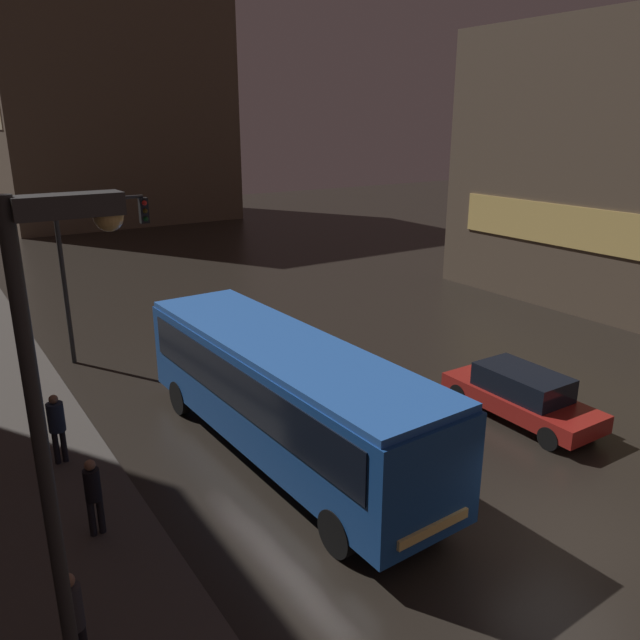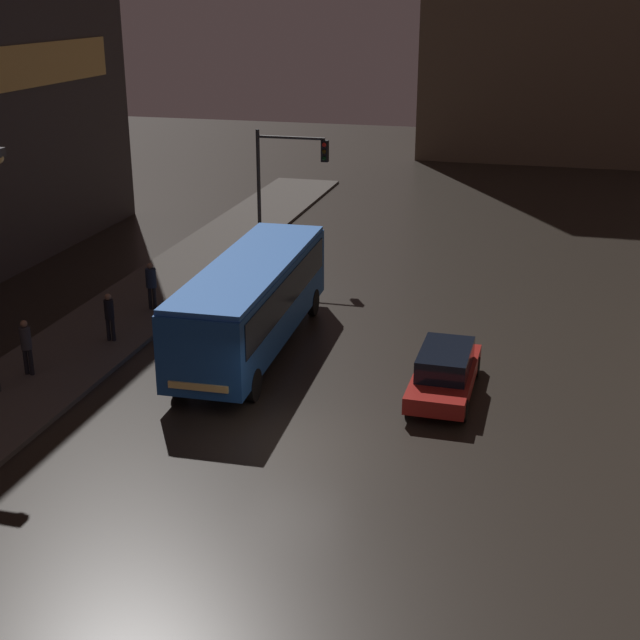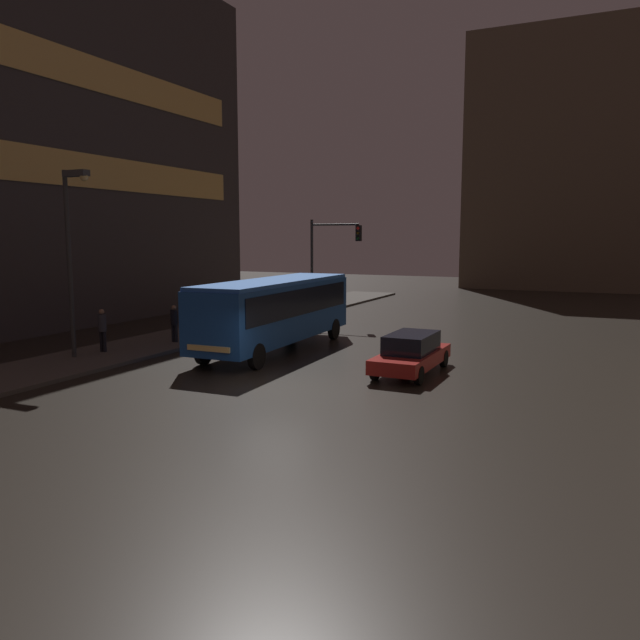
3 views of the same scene
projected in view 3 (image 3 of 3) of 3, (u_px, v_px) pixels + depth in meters
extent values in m
plane|color=black|center=(273.00, 388.00, 20.59)|extent=(120.00, 120.00, 0.00)
cube|color=#47423D|center=(218.00, 329.00, 33.34)|extent=(4.00, 48.00, 0.15)
cube|color=#383333|center=(28.00, 136.00, 35.75)|extent=(10.00, 28.99, 21.44)
cube|color=#E0B25B|center=(94.00, 172.00, 33.96)|extent=(0.24, 24.64, 1.80)
cube|color=#E0B25B|center=(90.00, 73.00, 33.27)|extent=(0.24, 24.64, 1.80)
cube|color=brown|center=(568.00, 165.00, 60.94)|extent=(18.00, 12.00, 23.91)
cube|color=beige|center=(474.00, 203.00, 65.17)|extent=(0.24, 10.20, 1.80)
cube|color=beige|center=(476.00, 134.00, 64.24)|extent=(0.24, 10.20, 1.80)
cube|color=#194793|center=(276.00, 311.00, 27.20)|extent=(2.88, 10.55, 2.41)
cube|color=black|center=(276.00, 300.00, 27.14)|extent=(2.91, 9.72, 1.10)
cube|color=blue|center=(275.00, 281.00, 27.03)|extent=(2.82, 10.34, 0.16)
cube|color=#F4CC72|center=(209.00, 349.00, 22.53)|extent=(1.80, 0.15, 0.20)
cylinder|color=black|center=(257.00, 356.00, 23.41)|extent=(0.28, 1.01, 1.00)
cylinder|color=black|center=(204.00, 352.00, 24.34)|extent=(0.28, 1.01, 1.00)
cylinder|color=black|center=(334.00, 329.00, 30.40)|extent=(0.28, 1.01, 1.00)
cylinder|color=black|center=(290.00, 326.00, 31.33)|extent=(0.28, 1.01, 1.00)
cube|color=maroon|center=(411.00, 358.00, 22.79)|extent=(1.80, 4.69, 0.50)
cube|color=black|center=(412.00, 342.00, 22.72)|extent=(1.51, 2.58, 0.67)
cylinder|color=black|center=(419.00, 375.00, 21.03)|extent=(0.21, 0.64, 0.64)
cylinder|color=black|center=(375.00, 371.00, 21.71)|extent=(0.21, 0.64, 0.64)
cylinder|color=black|center=(444.00, 358.00, 23.94)|extent=(0.21, 0.64, 0.64)
cylinder|color=black|center=(405.00, 355.00, 24.62)|extent=(0.21, 0.64, 0.64)
cylinder|color=black|center=(173.00, 333.00, 28.74)|extent=(0.14, 0.14, 0.81)
cylinder|color=black|center=(176.00, 333.00, 28.67)|extent=(0.14, 0.14, 0.81)
cylinder|color=black|center=(174.00, 317.00, 28.61)|extent=(0.40, 0.40, 0.67)
sphere|color=#8C664C|center=(174.00, 308.00, 28.55)|extent=(0.22, 0.22, 0.22)
cylinder|color=black|center=(215.00, 323.00, 31.75)|extent=(0.14, 0.14, 0.87)
cylinder|color=black|center=(218.00, 324.00, 31.67)|extent=(0.14, 0.14, 0.87)
cylinder|color=#1E283D|center=(216.00, 308.00, 31.61)|extent=(0.55, 0.55, 0.73)
sphere|color=#8C664C|center=(216.00, 299.00, 31.54)|extent=(0.22, 0.22, 0.22)
cylinder|color=black|center=(101.00, 341.00, 26.26)|extent=(0.14, 0.14, 0.87)
cylinder|color=black|center=(105.00, 342.00, 26.18)|extent=(0.14, 0.14, 0.87)
cylinder|color=#333338|center=(102.00, 323.00, 26.12)|extent=(0.47, 0.47, 0.72)
sphere|color=#8C664C|center=(102.00, 312.00, 26.05)|extent=(0.22, 0.22, 0.22)
cylinder|color=#2D2D2D|center=(312.00, 270.00, 37.01)|extent=(0.16, 0.16, 5.97)
cylinder|color=#2D2D2D|center=(335.00, 225.00, 36.03)|extent=(2.97, 0.12, 0.12)
cube|color=black|center=(359.00, 233.00, 35.48)|extent=(0.30, 0.24, 0.90)
sphere|color=red|center=(358.00, 228.00, 35.31)|extent=(0.18, 0.18, 0.18)
sphere|color=#3B2B07|center=(358.00, 233.00, 35.35)|extent=(0.18, 0.18, 0.18)
sphere|color=black|center=(358.00, 238.00, 35.39)|extent=(0.18, 0.18, 0.18)
cylinder|color=#2D2D2D|center=(69.00, 265.00, 24.67)|extent=(0.18, 0.18, 7.38)
cube|color=#383838|center=(76.00, 173.00, 23.95)|extent=(1.10, 0.36, 0.24)
sphere|color=#F4CC72|center=(84.00, 177.00, 23.80)|extent=(0.32, 0.32, 0.32)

